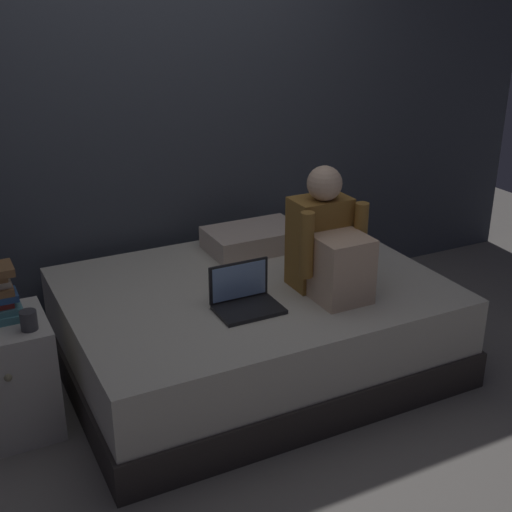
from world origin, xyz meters
TOP-DOWN VIEW (x-y plane):
  - ground_plane at (0.00, 0.00)m, footprint 8.00×8.00m
  - wall_back at (0.00, 1.20)m, footprint 5.60×0.10m
  - bed at (0.20, 0.30)m, footprint 2.00×1.50m
  - nightstand at (-1.10, 0.31)m, footprint 0.44×0.46m
  - person_sitting at (0.51, 0.06)m, footprint 0.39×0.44m
  - laptop at (0.04, 0.06)m, footprint 0.32×0.23m
  - pillow at (0.43, 0.75)m, footprint 0.56×0.36m
  - mug at (-0.97, 0.19)m, footprint 0.08×0.08m

SIDE VIEW (x-z plane):
  - ground_plane at x=0.00m, z-range 0.00..0.00m
  - bed at x=0.20m, z-range 0.00..0.50m
  - nightstand at x=-1.10m, z-range 0.00..0.57m
  - laptop at x=0.04m, z-range 0.45..0.67m
  - pillow at x=0.43m, z-range 0.50..0.63m
  - mug at x=-0.97m, z-range 0.57..0.66m
  - person_sitting at x=0.51m, z-range 0.43..1.08m
  - wall_back at x=0.00m, z-range 0.00..2.70m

